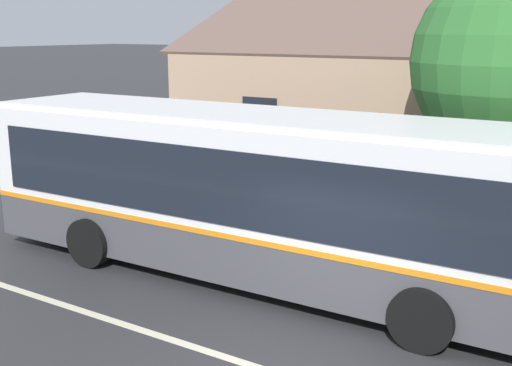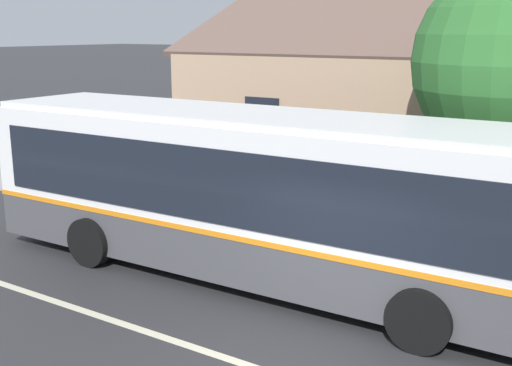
{
  "view_description": "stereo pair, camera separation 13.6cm",
  "coord_description": "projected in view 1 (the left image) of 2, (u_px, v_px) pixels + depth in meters",
  "views": [
    {
      "loc": [
        3.93,
        -6.96,
        4.67
      ],
      "look_at": [
        -2.5,
        3.27,
        1.76
      ],
      "focal_mm": 45.0,
      "sensor_mm": 36.0,
      "label": 1
    },
    {
      "loc": [
        4.05,
        -6.89,
        4.67
      ],
      "look_at": [
        -2.5,
        3.27,
        1.76
      ],
      "focal_mm": 45.0,
      "sensor_mm": 36.0,
      "label": 2
    }
  ],
  "objects": [
    {
      "name": "transit_bus",
      "position": [
        258.0,
        191.0,
        12.0
      ],
      "size": [
        11.7,
        2.92,
        3.18
      ],
      "color": "#47474C",
      "rests_on": "ground"
    },
    {
      "name": "bench_by_building",
      "position": [
        144.0,
        182.0,
        17.67
      ],
      "size": [
        1.82,
        0.51,
        0.94
      ],
      "color": "#4C4C4C",
      "rests_on": "sidewalk_far"
    },
    {
      "name": "bike_rack",
      "position": [
        45.0,
        163.0,
        19.66
      ],
      "size": [
        1.16,
        0.06,
        0.78
      ],
      "color": "slate",
      "rests_on": "sidewalk_far"
    },
    {
      "name": "sidewalk_far",
      "position": [
        422.0,
        249.0,
        13.78
      ],
      "size": [
        60.0,
        3.0,
        0.15
      ],
      "primitive_type": "cube",
      "color": "#9E9E99",
      "rests_on": "ground"
    }
  ]
}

